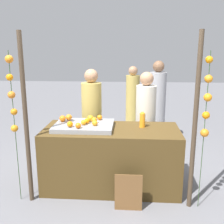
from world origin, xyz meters
TOP-DOWN VIEW (x-y plane):
  - ground_plane at (0.00, 0.00)m, footprint 24.00×24.00m
  - stall_counter at (0.00, 0.00)m, footprint 1.86×0.81m
  - orange_tray at (-0.38, 0.01)m, footprint 0.80×0.60m
  - orange_0 at (-0.70, 0.10)m, footprint 0.09×0.09m
  - orange_1 at (-0.24, 0.06)m, footprint 0.08×0.08m
  - orange_2 at (-0.37, -0.05)m, footprint 0.07×0.07m
  - orange_3 at (-0.22, -0.07)m, footprint 0.07×0.07m
  - orange_4 at (-0.19, 0.23)m, footprint 0.07×0.07m
  - orange_5 at (-0.31, 0.14)m, footprint 0.09×0.09m
  - orange_6 at (-0.34, 0.03)m, footprint 0.07×0.07m
  - orange_7 at (-0.53, -0.16)m, footprint 0.08×0.08m
  - orange_8 at (-0.63, 0.17)m, footprint 0.09×0.09m
  - orange_9 at (-0.42, -0.20)m, footprint 0.08×0.08m
  - juice_bottle at (0.43, 0.10)m, footprint 0.08×0.08m
  - chalkboard_sign at (0.25, -0.58)m, footprint 0.33×0.03m
  - vendor_left at (-0.37, 0.69)m, footprint 0.32×0.32m
  - vendor_right at (0.50, 0.65)m, footprint 0.32×0.32m
  - crowd_person_0 at (0.80, 1.90)m, footprint 0.34×0.34m
  - crowd_person_1 at (0.31, 2.56)m, footprint 0.31×0.31m
  - canopy_post_left at (-1.01, -0.44)m, footprint 0.06×0.06m
  - canopy_post_right at (1.01, -0.44)m, footprint 0.06×0.06m
  - garland_strand_left at (-1.16, -0.44)m, footprint 0.10×0.10m
  - garland_strand_right at (1.12, -0.45)m, footprint 0.10×0.11m

SIDE VIEW (x-z plane):
  - ground_plane at x=0.00m, z-range 0.00..0.00m
  - chalkboard_sign at x=0.25m, z-range -0.01..0.47m
  - stall_counter at x=0.00m, z-range 0.00..0.86m
  - crowd_person_1 at x=0.31m, z-range -0.05..1.48m
  - vendor_right at x=0.50m, z-range -0.05..1.52m
  - vendor_left at x=-0.37m, z-range -0.06..1.56m
  - crowd_person_0 at x=0.80m, z-range -0.06..1.63m
  - orange_tray at x=-0.38m, z-range 0.86..0.92m
  - orange_6 at x=-0.34m, z-range 0.92..0.99m
  - orange_2 at x=-0.37m, z-range 0.92..0.99m
  - orange_4 at x=-0.19m, z-range 0.92..0.99m
  - orange_3 at x=-0.22m, z-range 0.92..0.99m
  - orange_9 at x=-0.42m, z-range 0.92..0.99m
  - orange_7 at x=-0.53m, z-range 0.92..1.00m
  - orange_1 at x=-0.24m, z-range 0.92..1.00m
  - juice_bottle at x=0.43m, z-range 0.85..1.07m
  - orange_8 at x=-0.63m, z-range 0.92..1.00m
  - orange_0 at x=-0.70m, z-range 0.92..1.01m
  - orange_5 at x=-0.31m, z-range 0.92..1.01m
  - canopy_post_left at x=-1.01m, z-range 0.00..2.13m
  - canopy_post_right at x=1.01m, z-range 0.00..2.13m
  - garland_strand_right at x=1.12m, z-range 0.38..2.29m
  - garland_strand_left at x=-1.16m, z-range 0.44..2.35m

